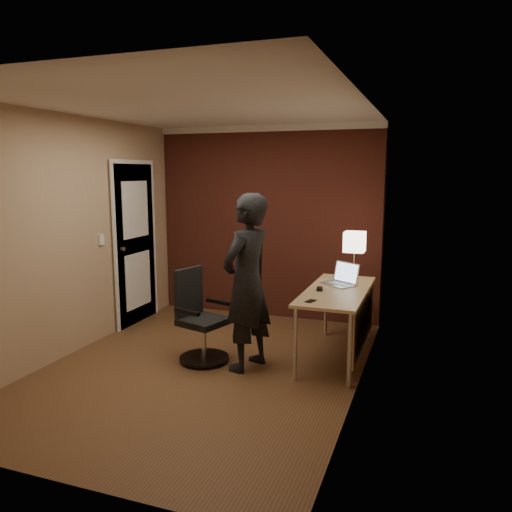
{
  "coord_description": "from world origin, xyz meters",
  "views": [
    {
      "loc": [
        2.07,
        -4.25,
        1.91
      ],
      "look_at": [
        0.35,
        0.55,
        1.05
      ],
      "focal_mm": 35.0,
      "sensor_mm": 36.0,
      "label": 1
    }
  ],
  "objects_px": {
    "office_chair": "(199,322)",
    "desk": "(344,302)",
    "laptop": "(342,279)",
    "mouse": "(320,289)",
    "phone": "(311,301)",
    "person": "(247,283)",
    "desk_lamp": "(355,243)"
  },
  "relations": [
    {
      "from": "laptop",
      "to": "phone",
      "type": "distance_m",
      "value": 0.82
    },
    {
      "from": "desk_lamp",
      "to": "office_chair",
      "type": "distance_m",
      "value": 1.89
    },
    {
      "from": "desk",
      "to": "person",
      "type": "height_order",
      "value": "person"
    },
    {
      "from": "laptop",
      "to": "phone",
      "type": "relative_size",
      "value": 3.64
    },
    {
      "from": "desk_lamp",
      "to": "phone",
      "type": "bearing_deg",
      "value": -101.69
    },
    {
      "from": "mouse",
      "to": "person",
      "type": "relative_size",
      "value": 0.06
    },
    {
      "from": "laptop",
      "to": "desk_lamp",
      "type": "bearing_deg",
      "value": 74.57
    },
    {
      "from": "desk",
      "to": "desk_lamp",
      "type": "xyz_separation_m",
      "value": [
        0.01,
        0.53,
        0.55
      ]
    },
    {
      "from": "phone",
      "to": "desk_lamp",
      "type": "bearing_deg",
      "value": 94.96
    },
    {
      "from": "laptop",
      "to": "office_chair",
      "type": "xyz_separation_m",
      "value": [
        -1.31,
        -0.78,
        -0.38
      ]
    },
    {
      "from": "laptop",
      "to": "mouse",
      "type": "bearing_deg",
      "value": -115.41
    },
    {
      "from": "desk_lamp",
      "to": "laptop",
      "type": "distance_m",
      "value": 0.46
    },
    {
      "from": "laptop",
      "to": "desk",
      "type": "bearing_deg",
      "value": -74.92
    },
    {
      "from": "laptop",
      "to": "person",
      "type": "relative_size",
      "value": 0.24
    },
    {
      "from": "desk",
      "to": "phone",
      "type": "bearing_deg",
      "value": -111.01
    },
    {
      "from": "desk_lamp",
      "to": "mouse",
      "type": "distance_m",
      "value": 0.78
    },
    {
      "from": "desk",
      "to": "mouse",
      "type": "relative_size",
      "value": 15.0
    },
    {
      "from": "phone",
      "to": "mouse",
      "type": "bearing_deg",
      "value": 108.78
    },
    {
      "from": "desk",
      "to": "laptop",
      "type": "distance_m",
      "value": 0.32
    },
    {
      "from": "desk",
      "to": "phone",
      "type": "distance_m",
      "value": 0.61
    },
    {
      "from": "mouse",
      "to": "phone",
      "type": "xyz_separation_m",
      "value": [
        0.02,
        -0.46,
        -0.01
      ]
    },
    {
      "from": "mouse",
      "to": "desk",
      "type": "bearing_deg",
      "value": 11.91
    },
    {
      "from": "desk_lamp",
      "to": "phone",
      "type": "relative_size",
      "value": 4.65
    },
    {
      "from": "desk",
      "to": "office_chair",
      "type": "distance_m",
      "value": 1.48
    },
    {
      "from": "mouse",
      "to": "person",
      "type": "height_order",
      "value": "person"
    },
    {
      "from": "laptop",
      "to": "mouse",
      "type": "distance_m",
      "value": 0.39
    },
    {
      "from": "desk",
      "to": "mouse",
      "type": "xyz_separation_m",
      "value": [
        -0.23,
        -0.1,
        0.14
      ]
    },
    {
      "from": "laptop",
      "to": "mouse",
      "type": "relative_size",
      "value": 4.18
    },
    {
      "from": "office_chair",
      "to": "desk",
      "type": "bearing_deg",
      "value": 21.14
    },
    {
      "from": "person",
      "to": "phone",
      "type": "bearing_deg",
      "value": 105.44
    },
    {
      "from": "desk",
      "to": "phone",
      "type": "height_order",
      "value": "phone"
    },
    {
      "from": "office_chair",
      "to": "person",
      "type": "height_order",
      "value": "person"
    }
  ]
}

